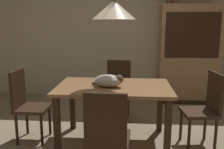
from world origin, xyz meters
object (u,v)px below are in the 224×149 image
(hutch_bookcase, at_px, (188,56))
(pendant_lamp, at_px, (114,10))
(chair_far_back, at_px, (118,87))
(chair_right_side, at_px, (205,106))
(cat_sleeping, at_px, (109,81))
(chair_left_side, at_px, (27,102))
(dining_table, at_px, (114,94))
(chair_near_front, at_px, (107,134))

(hutch_bookcase, bearing_deg, pendant_lamp, -125.18)
(chair_far_back, relative_size, pendant_lamp, 0.72)
(chair_right_side, height_order, chair_far_back, same)
(cat_sleeping, bearing_deg, chair_right_side, 3.40)
(chair_left_side, relative_size, pendant_lamp, 0.72)
(dining_table, xyz_separation_m, hutch_bookcase, (1.31, 1.85, 0.24))
(chair_left_side, relative_size, hutch_bookcase, 0.50)
(chair_right_side, xyz_separation_m, hutch_bookcase, (0.18, 1.85, 0.38))
(chair_near_front, xyz_separation_m, chair_right_side, (1.13, 0.89, 0.00))
(hutch_bookcase, bearing_deg, chair_near_front, -115.64)
(pendant_lamp, height_order, hutch_bookcase, pendant_lamp)
(chair_near_front, bearing_deg, chair_far_back, 89.61)
(chair_near_front, relative_size, chair_left_side, 1.00)
(chair_far_back, bearing_deg, chair_right_side, -37.82)
(chair_far_back, xyz_separation_m, chair_left_side, (-1.14, -0.88, 0.00))
(chair_left_side, bearing_deg, chair_near_front, -38.01)
(chair_near_front, distance_m, chair_right_side, 1.44)
(cat_sleeping, height_order, hutch_bookcase, hutch_bookcase)
(dining_table, bearing_deg, hutch_bookcase, 54.82)
(chair_right_side, bearing_deg, dining_table, -179.58)
(dining_table, bearing_deg, chair_near_front, -90.29)
(chair_far_back, distance_m, cat_sleeping, 0.99)
(chair_far_back, relative_size, chair_left_side, 1.00)
(dining_table, relative_size, chair_left_side, 1.51)
(chair_far_back, relative_size, cat_sleeping, 2.35)
(chair_near_front, height_order, cat_sleeping, chair_near_front)
(chair_right_side, xyz_separation_m, cat_sleeping, (-1.18, -0.07, 0.32))
(dining_table, bearing_deg, chair_left_side, 180.00)
(dining_table, distance_m, chair_far_back, 0.89)
(chair_far_back, xyz_separation_m, pendant_lamp, (-0.01, -0.88, 1.15))
(cat_sleeping, xyz_separation_m, hutch_bookcase, (1.36, 1.92, 0.06))
(dining_table, relative_size, chair_right_side, 1.51)
(chair_near_front, xyz_separation_m, cat_sleeping, (-0.05, 0.82, 0.32))
(dining_table, bearing_deg, chair_right_side, 0.42)
(chair_near_front, bearing_deg, dining_table, 89.71)
(chair_right_side, xyz_separation_m, chair_left_side, (-2.26, -0.01, 0.00))
(hutch_bookcase, bearing_deg, chair_right_side, -95.54)
(chair_near_front, distance_m, chair_left_side, 1.43)
(dining_table, height_order, pendant_lamp, pendant_lamp)
(dining_table, xyz_separation_m, cat_sleeping, (-0.05, -0.06, 0.18))
(dining_table, height_order, chair_near_front, chair_near_front)
(chair_right_side, distance_m, hutch_bookcase, 1.89)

